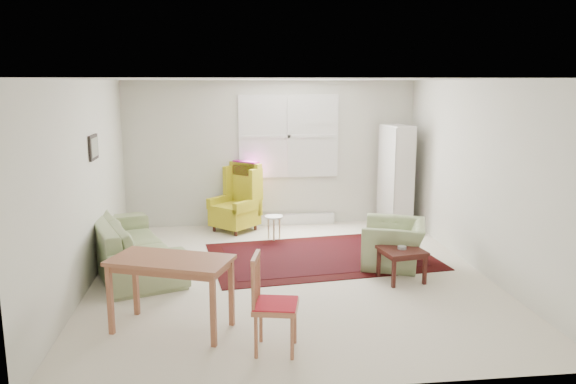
{
  "coord_description": "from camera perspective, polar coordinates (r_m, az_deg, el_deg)",
  "views": [
    {
      "loc": [
        -0.85,
        -6.87,
        2.47
      ],
      "look_at": [
        0.0,
        0.3,
        1.05
      ],
      "focal_mm": 35.0,
      "sensor_mm": 36.0,
      "label": 1
    }
  ],
  "objects": [
    {
      "name": "desk_chair",
      "position": [
        5.27,
        -1.24,
        -11.27
      ],
      "size": [
        0.48,
        0.48,
        0.93
      ],
      "primitive_type": null,
      "rotation": [
        0.0,
        0.0,
        1.37
      ],
      "color": "#A46242",
      "rests_on": "ground"
    },
    {
      "name": "cabinet",
      "position": [
        9.77,
        10.91,
        1.54
      ],
      "size": [
        0.46,
        0.75,
        1.76
      ],
      "primitive_type": null,
      "rotation": [
        0.0,
        0.0,
        0.14
      ],
      "color": "white",
      "rests_on": "ground"
    },
    {
      "name": "sofa",
      "position": [
        7.84,
        -15.74,
        -4.01
      ],
      "size": [
        1.7,
        2.56,
        0.96
      ],
      "primitive_type": "imported",
      "rotation": [
        0.0,
        0.0,
        1.93
      ],
      "color": "#869563",
      "rests_on": "ground"
    },
    {
      "name": "coffee_table",
      "position": [
        7.27,
        11.44,
        -7.23
      ],
      "size": [
        0.58,
        0.58,
        0.41
      ],
      "primitive_type": null,
      "rotation": [
        0.0,
        0.0,
        0.16
      ],
      "color": "#421814",
      "rests_on": "ground"
    },
    {
      "name": "wingback_chair",
      "position": [
        9.42,
        -5.48,
        -0.51
      ],
      "size": [
        0.97,
        0.97,
        1.16
      ],
      "primitive_type": null,
      "rotation": [
        0.0,
        0.0,
        -0.77
      ],
      "color": "gold",
      "rests_on": "ground"
    },
    {
      "name": "room",
      "position": [
        7.24,
        0.23,
        1.47
      ],
      "size": [
        5.04,
        5.54,
        2.51
      ],
      "color": "beige",
      "rests_on": "ground"
    },
    {
      "name": "rug",
      "position": [
        8.13,
        3.38,
        -6.48
      ],
      "size": [
        3.33,
        2.37,
        0.03
      ],
      "primitive_type": null,
      "rotation": [
        0.0,
        0.0,
        0.12
      ],
      "color": "black",
      "rests_on": "ground"
    },
    {
      "name": "armchair",
      "position": [
        7.81,
        10.73,
        -4.74
      ],
      "size": [
        1.08,
        1.15,
        0.73
      ],
      "primitive_type": "imported",
      "rotation": [
        0.0,
        0.0,
        -1.91
      ],
      "color": "#869563",
      "rests_on": "ground"
    },
    {
      "name": "stool",
      "position": [
        8.93,
        -1.44,
        -3.64
      ],
      "size": [
        0.38,
        0.38,
        0.39
      ],
      "primitive_type": null,
      "rotation": [
        0.0,
        0.0,
        0.41
      ],
      "color": "white",
      "rests_on": "ground"
    },
    {
      "name": "desk",
      "position": [
        5.84,
        -11.72,
        -10.13
      ],
      "size": [
        1.32,
        0.98,
        0.75
      ],
      "primitive_type": null,
      "rotation": [
        0.0,
        0.0,
        -0.37
      ],
      "color": "#A46242",
      "rests_on": "ground"
    }
  ]
}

